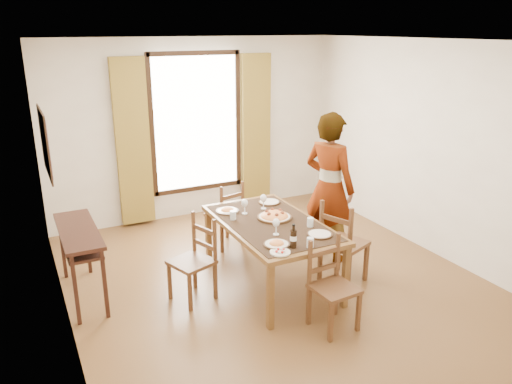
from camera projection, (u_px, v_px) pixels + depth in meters
name	position (u px, v px, depth m)	size (l,w,h in m)	color
ground	(272.00, 279.00, 5.88)	(5.00, 5.00, 0.00)	#523619
room_shell	(268.00, 150.00, 5.50)	(4.60, 5.10, 2.74)	silver
console_table	(79.00, 239.00, 5.31)	(0.38, 1.20, 0.80)	black
dining_table	(271.00, 227.00, 5.59)	(1.01, 1.75, 0.76)	brown
chair_west	(194.00, 262.00, 5.36)	(0.52, 0.52, 0.92)	brown
chair_north	(226.00, 216.00, 6.66)	(0.49, 0.49, 0.91)	brown
chair_south	(332.00, 288.00, 4.84)	(0.43, 0.43, 0.90)	brown
chair_east	(342.00, 245.00, 5.68)	(0.58, 0.58, 1.01)	brown
man	(329.00, 188.00, 6.16)	(0.68, 0.81, 1.88)	gray
plate_sw	(277.00, 243.00, 4.98)	(0.27, 0.27, 0.05)	silver
plate_se	(320.00, 233.00, 5.21)	(0.27, 0.27, 0.05)	silver
plate_nw	(227.00, 210.00, 5.88)	(0.27, 0.27, 0.05)	silver
plate_ne	(269.00, 201.00, 6.17)	(0.27, 0.27, 0.05)	silver
pasta_platter	(274.00, 214.00, 5.67)	(0.40, 0.40, 0.10)	red
caprese_plate	(280.00, 251.00, 4.81)	(0.20, 0.20, 0.04)	silver
wine_glass_a	(276.00, 226.00, 5.21)	(0.08, 0.08, 0.18)	white
wine_glass_b	(264.00, 202.00, 5.95)	(0.08, 0.08, 0.18)	white
wine_glass_c	(245.00, 206.00, 5.79)	(0.08, 0.08, 0.18)	white
tumbler_a	(310.00, 222.00, 5.44)	(0.07, 0.07, 0.10)	silver
tumbler_b	(233.00, 215.00, 5.64)	(0.07, 0.07, 0.10)	silver
tumbler_c	(310.00, 243.00, 4.92)	(0.07, 0.07, 0.10)	silver
wine_bottle	(293.00, 236.00, 4.90)	(0.07, 0.07, 0.25)	black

